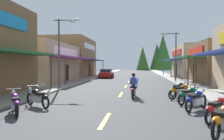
# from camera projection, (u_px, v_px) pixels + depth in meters

# --- Properties ---
(ground) EXTENTS (10.15, 98.48, 0.10)m
(ground) POSITION_uv_depth(u_px,v_px,m) (131.00, 78.00, 34.52)
(ground) COLOR #424244
(sidewalk_left) EXTENTS (2.49, 98.48, 0.12)m
(sidewalk_left) POSITION_uv_depth(u_px,v_px,m) (93.00, 77.00, 35.31)
(sidewalk_left) COLOR gray
(sidewalk_left) RESTS_ON ground
(sidewalk_right) EXTENTS (2.49, 98.48, 0.12)m
(sidewalk_right) POSITION_uv_depth(u_px,v_px,m) (172.00, 78.00, 33.73)
(sidewalk_right) COLOR #9E9991
(sidewalk_right) RESTS_ON ground
(centerline_dashes) EXTENTS (0.16, 73.21, 0.01)m
(centerline_dashes) POSITION_uv_depth(u_px,v_px,m) (132.00, 77.00, 37.63)
(centerline_dashes) COLOR #E0C64C
(centerline_dashes) RESTS_ON ground
(storefront_left_middle) EXTENTS (10.43, 11.49, 4.67)m
(storefront_left_middle) POSITION_uv_depth(u_px,v_px,m) (33.00, 63.00, 26.83)
(storefront_left_middle) COLOR tan
(storefront_left_middle) RESTS_ON ground
(storefront_left_far) EXTENTS (10.55, 11.39, 6.76)m
(storefront_left_far) POSITION_uv_depth(u_px,v_px,m) (66.00, 58.00, 39.15)
(storefront_left_far) COLOR olive
(storefront_left_far) RESTS_ON ground
(storefront_right_far) EXTENTS (10.09, 12.07, 5.25)m
(storefront_right_far) POSITION_uv_depth(u_px,v_px,m) (201.00, 61.00, 36.23)
(storefront_right_far) COLOR tan
(storefront_right_far) RESTS_ON ground
(streetlamp_left) EXTENTS (2.11, 0.30, 5.93)m
(streetlamp_left) POSITION_uv_depth(u_px,v_px,m) (63.00, 43.00, 18.12)
(streetlamp_left) COLOR #474C51
(streetlamp_left) RESTS_ON ground
(streetlamp_right) EXTENTS (2.11, 0.30, 5.79)m
(streetlamp_right) POSITION_uv_depth(u_px,v_px,m) (173.00, 50.00, 24.93)
(streetlamp_right) COLOR #474C51
(streetlamp_right) RESTS_ON ground
(motorcycle_parked_right_0) EXTENTS (1.33, 1.79, 1.04)m
(motorcycle_parked_right_0) POSITION_uv_depth(u_px,v_px,m) (224.00, 118.00, 6.38)
(motorcycle_parked_right_0) COLOR black
(motorcycle_parked_right_0) RESTS_ON ground
(motorcycle_parked_right_1) EXTENTS (1.46, 1.70, 1.04)m
(motorcycle_parked_right_1) POSITION_uv_depth(u_px,v_px,m) (218.00, 108.00, 7.85)
(motorcycle_parked_right_1) COLOR black
(motorcycle_parked_right_1) RESTS_ON ground
(motorcycle_parked_right_2) EXTENTS (1.40, 1.74, 1.04)m
(motorcycle_parked_right_2) POSITION_uv_depth(u_px,v_px,m) (196.00, 99.00, 9.83)
(motorcycle_parked_right_2) COLOR black
(motorcycle_parked_right_2) RESTS_ON ground
(motorcycle_parked_right_3) EXTENTS (1.57, 1.59, 1.04)m
(motorcycle_parked_right_3) POSITION_uv_depth(u_px,v_px,m) (190.00, 95.00, 11.40)
(motorcycle_parked_right_3) COLOR black
(motorcycle_parked_right_3) RESTS_ON ground
(motorcycle_parked_right_4) EXTENTS (1.85, 1.25, 1.04)m
(motorcycle_parked_right_4) POSITION_uv_depth(u_px,v_px,m) (182.00, 91.00, 13.06)
(motorcycle_parked_right_4) COLOR black
(motorcycle_parked_right_4) RESTS_ON ground
(motorcycle_parked_right_5) EXTENTS (1.45, 1.70, 1.04)m
(motorcycle_parked_right_5) POSITION_uv_depth(u_px,v_px,m) (179.00, 89.00, 14.27)
(motorcycle_parked_right_5) COLOR black
(motorcycle_parked_right_5) RESTS_ON ground
(motorcycle_parked_left_1) EXTENTS (1.34, 1.79, 1.04)m
(motorcycle_parked_left_1) POSITION_uv_depth(u_px,v_px,m) (15.00, 103.00, 9.03)
(motorcycle_parked_left_1) COLOR black
(motorcycle_parked_left_1) RESTS_ON ground
(motorcycle_parked_left_2) EXTENTS (1.81, 1.32, 1.04)m
(motorcycle_parked_left_2) POSITION_uv_depth(u_px,v_px,m) (38.00, 97.00, 10.58)
(motorcycle_parked_left_2) COLOR black
(motorcycle_parked_left_2) RESTS_ON ground
(rider_cruising_lead) EXTENTS (0.60, 2.14, 1.57)m
(rider_cruising_lead) POSITION_uv_depth(u_px,v_px,m) (134.00, 87.00, 13.55)
(rider_cruising_lead) COLOR black
(rider_cruising_lead) RESTS_ON ground
(pedestrian_browsing) EXTENTS (0.38, 0.53, 1.81)m
(pedestrian_browsing) POSITION_uv_depth(u_px,v_px,m) (188.00, 75.00, 21.35)
(pedestrian_browsing) COLOR #3F593F
(pedestrian_browsing) RESTS_ON ground
(parked_car_curbside) EXTENTS (2.14, 4.34, 1.40)m
(parked_car_curbside) POSITION_uv_depth(u_px,v_px,m) (106.00, 74.00, 33.86)
(parked_car_curbside) COLOR #B21919
(parked_car_curbside) RESTS_ON ground
(treeline_backdrop) EXTENTS (13.92, 10.09, 13.62)m
(treeline_backdrop) POSITION_uv_depth(u_px,v_px,m) (159.00, 55.00, 82.38)
(treeline_backdrop) COLOR #2C5223
(treeline_backdrop) RESTS_ON ground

